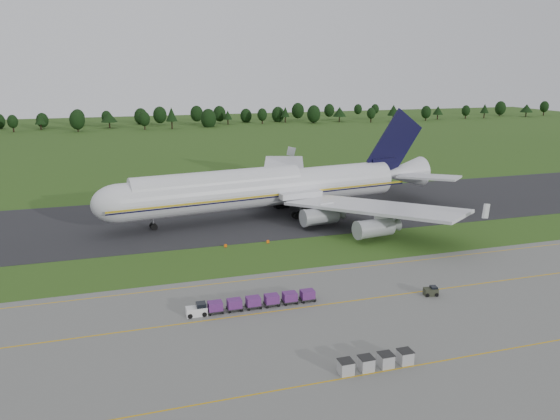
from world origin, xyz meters
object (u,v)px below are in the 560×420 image
object	(u,v)px
aircraft	(271,187)
edge_markers	(247,244)
utility_cart	(431,292)
baggage_train	(251,302)
uld_row	(376,362)

from	to	relation	value
aircraft	edge_markers	size ratio (longest dim) A/B	9.40
utility_cart	baggage_train	bearing A→B (deg)	172.28
aircraft	edge_markers	bearing A→B (deg)	-118.22
aircraft	uld_row	bearing A→B (deg)	-96.23
utility_cart	edge_markers	size ratio (longest dim) A/B	0.25
utility_cart	edge_markers	bearing A→B (deg)	123.05
aircraft	baggage_train	size ratio (longest dim) A/B	4.46
aircraft	uld_row	distance (m)	65.70
uld_row	baggage_train	bearing A→B (deg)	115.86
uld_row	edge_markers	size ratio (longest dim) A/B	1.02
baggage_train	edge_markers	world-z (taller)	baggage_train
aircraft	uld_row	size ratio (longest dim) A/B	9.24
baggage_train	edge_markers	bearing A→B (deg)	77.12
aircraft	baggage_train	bearing A→B (deg)	-109.59
baggage_train	uld_row	size ratio (longest dim) A/B	2.07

